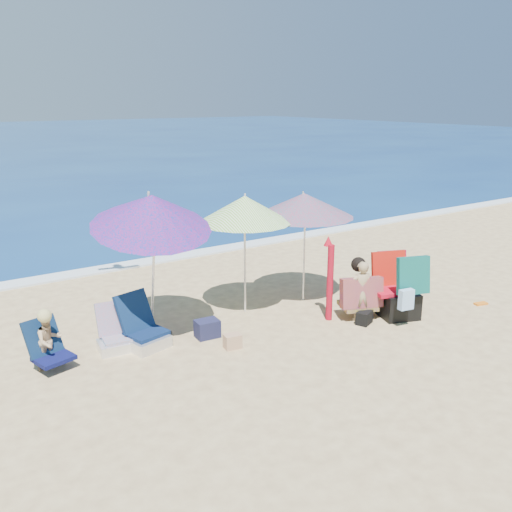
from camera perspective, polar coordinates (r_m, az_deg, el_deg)
ground at (r=8.57m, az=5.46°, el=-8.31°), size 120.00×120.00×0.00m
foam at (r=12.67m, az=-9.27°, el=-0.27°), size 120.00×0.50×0.04m
umbrella_turquoise at (r=9.63m, az=4.94°, el=5.22°), size 1.98×1.98×1.97m
umbrella_striped at (r=9.02m, az=-1.15°, el=4.80°), size 1.54×1.54×2.02m
umbrella_blue at (r=8.07m, az=-10.61°, el=4.50°), size 1.94×2.00×2.38m
furled_umbrella at (r=9.03m, az=7.54°, el=-1.91°), size 0.17×0.22×1.40m
chair_navy at (r=8.37m, az=-11.39°, el=-7.70°), size 0.68×0.81×0.76m
chair_rainbow at (r=8.38m, az=-14.20°, el=-8.08°), size 0.57×0.63×0.64m
camp_chair_left at (r=10.08m, az=14.08°, el=-3.28°), size 0.71×0.70×0.92m
camp_chair_right at (r=9.44m, az=14.41°, el=-3.84°), size 0.81×0.93×1.11m
person_center at (r=9.20m, az=10.64°, el=-3.53°), size 0.75×0.68×1.01m
person_left at (r=8.00m, az=-20.45°, el=-8.11°), size 0.60×0.67×0.85m
bag_navy_a at (r=8.54m, az=-5.00°, el=-7.40°), size 0.37×0.28×0.27m
bag_black_a at (r=8.43m, az=-9.63°, el=-8.22°), size 0.29×0.24×0.19m
bag_tan at (r=8.18m, az=-2.42°, el=-8.69°), size 0.27×0.21×0.21m
bag_navy_b at (r=11.30m, az=13.85°, el=-1.80°), size 0.48×0.41×0.32m
bag_black_b at (r=9.17m, az=11.01°, el=-6.18°), size 0.33×0.28×0.21m
orange_item at (r=10.60m, az=21.99°, el=-4.53°), size 0.26×0.16×0.03m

